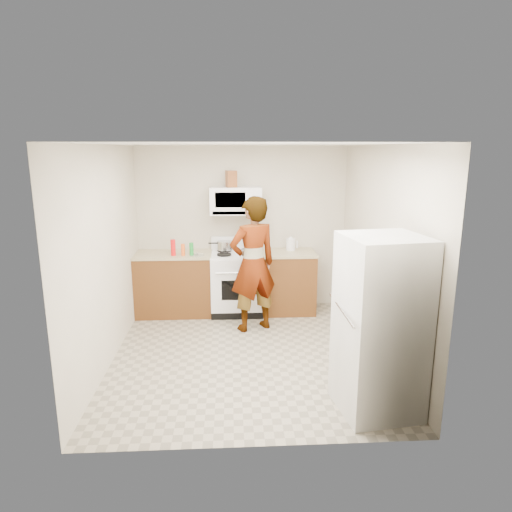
{
  "coord_description": "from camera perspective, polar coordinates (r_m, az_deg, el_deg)",
  "views": [
    {
      "loc": [
        -0.18,
        -5.17,
        2.46
      ],
      "look_at": [
        0.14,
        0.55,
        1.1
      ],
      "focal_mm": 32.0,
      "sensor_mm": 36.0,
      "label": 1
    }
  ],
  "objects": [
    {
      "name": "floor",
      "position": [
        5.73,
        -1.13,
        -12.08
      ],
      "size": [
        3.6,
        3.6,
        0.0
      ],
      "primitive_type": "plane",
      "color": "gray",
      "rests_on": "ground"
    },
    {
      "name": "cabinet_left",
      "position": [
        7.01,
        -10.16,
        -3.53
      ],
      "size": [
        1.12,
        0.62,
        0.9
      ],
      "primitive_type": "cube",
      "color": "#5D3216",
      "rests_on": "floor"
    },
    {
      "name": "broom",
      "position": [
        6.41,
        13.02,
        -3.01
      ],
      "size": [
        0.27,
        0.17,
        1.36
      ],
      "primitive_type": "cylinder",
      "rotation": [
        0.14,
        -0.14,
        -0.27
      ],
      "color": "white",
      "rests_on": "floor"
    },
    {
      "name": "counter_right",
      "position": [
        6.89,
        4.02,
        0.38
      ],
      "size": [
        0.82,
        0.64,
        0.03
      ],
      "primitive_type": "cube",
      "color": "tan",
      "rests_on": "cabinet_right"
    },
    {
      "name": "right_wall",
      "position": [
        5.6,
        15.3,
        0.4
      ],
      "size": [
        0.02,
        3.6,
        2.5
      ],
      "primitive_type": "cube",
      "color": "beige",
      "rests_on": "floor"
    },
    {
      "name": "cabinet_right",
      "position": [
        7.01,
        3.96,
        -3.35
      ],
      "size": [
        0.8,
        0.62,
        0.9
      ],
      "primitive_type": "cube",
      "color": "#5D3216",
      "rests_on": "floor"
    },
    {
      "name": "counter_left",
      "position": [
        6.89,
        -10.32,
        0.19
      ],
      "size": [
        1.14,
        0.64,
        0.03
      ],
      "primitive_type": "cube",
      "color": "tan",
      "rests_on": "cabinet_left"
    },
    {
      "name": "bottle_green_cap",
      "position": [
        6.67,
        -8.07,
        0.84
      ],
      "size": [
        0.06,
        0.06,
        0.19
      ],
      "primitive_type": "cylinder",
      "rotation": [
        0.0,
        0.0,
        0.01
      ],
      "color": "#18852A",
      "rests_on": "counter_left"
    },
    {
      "name": "pot_lid",
      "position": [
        6.69,
        -7.38,
        0.12
      ],
      "size": [
        0.25,
        0.25,
        0.01
      ],
      "primitive_type": "cylinder",
      "rotation": [
        0.0,
        0.0,
        0.17
      ],
      "color": "white",
      "rests_on": "counter_left"
    },
    {
      "name": "jug",
      "position": [
        6.75,
        -3.11,
        9.6
      ],
      "size": [
        0.18,
        0.18,
        0.24
      ],
      "primitive_type": "cube",
      "rotation": [
        0.0,
        0.0,
        0.3
      ],
      "color": "brown",
      "rests_on": "microwave"
    },
    {
      "name": "tray",
      "position": [
        6.76,
        -0.8,
        0.5
      ],
      "size": [
        0.26,
        0.17,
        0.05
      ],
      "primitive_type": "cube",
      "rotation": [
        0.0,
        0.0,
        -0.03
      ],
      "color": "white",
      "rests_on": "gas_range"
    },
    {
      "name": "fridge",
      "position": [
        4.43,
        15.21,
        -8.42
      ],
      "size": [
        0.79,
        0.79,
        1.7
      ],
      "primitive_type": "cube",
      "rotation": [
        0.0,
        0.0,
        0.14
      ],
      "color": "white",
      "rests_on": "floor"
    },
    {
      "name": "person",
      "position": [
        6.16,
        -0.38,
        -1.07
      ],
      "size": [
        0.8,
        0.68,
        1.85
      ],
      "primitive_type": "imported",
      "rotation": [
        0.0,
        0.0,
        3.56
      ],
      "color": "tan",
      "rests_on": "floor"
    },
    {
      "name": "gas_range",
      "position": [
        6.94,
        -2.44,
        -3.2
      ],
      "size": [
        0.76,
        0.65,
        1.13
      ],
      "color": "white",
      "rests_on": "floor"
    },
    {
      "name": "saucepan",
      "position": [
        6.93,
        -3.9,
        1.29
      ],
      "size": [
        0.3,
        0.3,
        0.13
      ],
      "primitive_type": "cylinder",
      "rotation": [
        0.0,
        0.0,
        0.39
      ],
      "color": "#AAABAF",
      "rests_on": "gas_range"
    },
    {
      "name": "bottle_hot_sauce",
      "position": [
        6.69,
        -9.11,
        0.77
      ],
      "size": [
        0.06,
        0.06,
        0.17
      ],
      "primitive_type": "cylinder",
      "rotation": [
        0.0,
        0.0,
        -0.16
      ],
      "color": "#F95D1B",
      "rests_on": "counter_left"
    },
    {
      "name": "back_wall",
      "position": [
        7.06,
        -1.73,
        3.48
      ],
      "size": [
        3.2,
        0.02,
        2.5
      ],
      "primitive_type": "cube",
      "color": "beige",
      "rests_on": "floor"
    },
    {
      "name": "microwave",
      "position": [
        6.82,
        -2.56,
        6.94
      ],
      "size": [
        0.76,
        0.38,
        0.4
      ],
      "primitive_type": "cube",
      "color": "white",
      "rests_on": "back_wall"
    },
    {
      "name": "kettle",
      "position": [
        7.0,
        4.37,
        1.45
      ],
      "size": [
        0.17,
        0.17,
        0.17
      ],
      "primitive_type": "cylinder",
      "rotation": [
        0.0,
        0.0,
        0.18
      ],
      "color": "white",
      "rests_on": "counter_right"
    },
    {
      "name": "bottle_spray",
      "position": [
        6.72,
        -10.32,
        1.05
      ],
      "size": [
        0.08,
        0.08,
        0.24
      ],
      "primitive_type": "cylinder",
      "rotation": [
        0.0,
        0.0,
        0.25
      ],
      "color": "red",
      "rests_on": "counter_left"
    }
  ]
}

